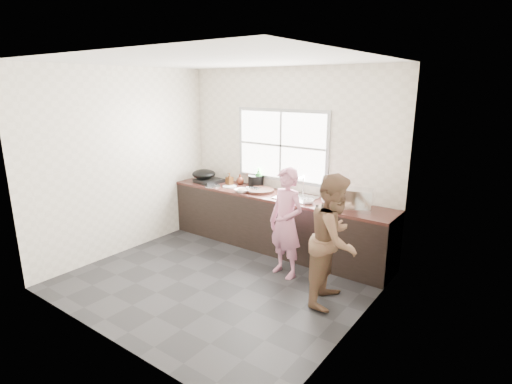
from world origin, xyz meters
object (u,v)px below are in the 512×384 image
Objects in this scene: cutting_board at (260,190)px; black_pot at (256,181)px; bottle_brown_tall at (230,180)px; glass_jar at (230,179)px; bowl_mince at (242,191)px; wok at (204,174)px; bottle_brown_short at (240,180)px; burner at (209,181)px; woman at (286,226)px; bowl_crabs at (330,202)px; bottle_green at (259,177)px; person_side at (334,240)px; bowl_held at (308,201)px; dish_rack at (357,200)px; pot_lid_left at (212,186)px; plate_food at (230,186)px; pot_lid_right at (213,182)px.

cutting_board is 0.36m from black_pot.
bottle_brown_tall reaches higher than glass_jar.
wok is (-0.95, 0.17, 0.11)m from bowl_mince.
bowl_mince is 0.75m from glass_jar.
bottle_brown_short reaches higher than burner.
woman reaches higher than bowl_mince.
black_pot is at bearing 171.64° from bowl_crabs.
black_pot is 0.09m from bottle_green.
black_pot is at bearing 16.62° from wok.
bowl_held is (-0.76, 0.77, 0.13)m from person_side.
woman is at bearing -17.29° from wok.
dish_rack is (2.62, -0.02, 0.11)m from burner.
black_pot is 0.79× the size of bottle_green.
bottle_green reaches higher than bowl_mince.
pot_lid_left is at bearing -178.21° from bowl_held.
bowl_held is at bearing -5.63° from bottle_brown_tall.
bowl_crabs is 2.20m from burner.
wok is at bearing -172.74° from burner.
bottle_green is at bearing 152.51° from woman.
woman is at bearing -30.85° from bottle_brown_short.
cutting_board is 1.11× the size of burner.
black_pot is 0.55m from glass_jar.
dish_rack is 2.39m from pot_lid_left.
pot_lid_left is at bearing -145.36° from bottle_green.
bowl_crabs is at bearing 6.28° from pot_lid_left.
bottle_brown_short is at bearing 85.38° from plate_food.
bowl_crabs is at bearing -8.71° from bottle_green.
bottle_brown_short is 0.39× the size of wok.
dish_rack reaches higher than glass_jar.
bottle_brown_short reaches higher than bowl_crabs.
cutting_board is 0.98m from pot_lid_right.
bowl_held is at bearing -2.92° from wok.
burner is at bearing -175.42° from bottle_brown_tall.
plate_food is 0.49m from burner.
bottle_brown_tall is at bearing -50.07° from glass_jar.
wok is (-2.03, 0.63, 0.32)m from woman.
wok is at bearing 169.56° from bowl_mince.
bottle_green is (-0.20, 0.25, 0.13)m from cutting_board.
woman is 1.45m from bottle_green.
cutting_board is 0.59m from bottle_brown_short.
bowl_held is at bearing -7.76° from cutting_board.
cutting_board is 1.57m from dish_rack.
bottle_green is at bearing 171.29° from bowl_crabs.
black_pot is 1.62× the size of bottle_brown_short.
bottle_brown_short reaches higher than plate_food.
bottle_brown_tall is 0.36m from pot_lid_right.
black_pot is at bearing 156.34° from dish_rack.
bottle_green reaches higher than cutting_board.
woman reaches higher than dish_rack.
person_side is 2.48m from bottle_brown_short.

